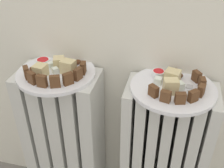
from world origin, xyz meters
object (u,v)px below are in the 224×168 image
Objects in this scene: radiator_left at (66,144)px; radiator_right at (162,162)px; jam_bowl_left at (43,62)px; jam_bowl_right at (158,74)px; plate_left at (56,73)px; fork at (188,91)px; plate_right at (173,88)px.

radiator_left and radiator_right have the same top height.
jam_bowl_left is at bearing 175.92° from radiator_right.
radiator_right is 0.36m from jam_bowl_right.
plate_left reaches higher than radiator_right.
radiator_right is at bearing 159.39° from fork.
radiator_right is 7.08× the size of fork.
jam_bowl_right is at bearing 138.41° from plate_right.
radiator_right is (0.39, -0.00, 0.00)m from radiator_left.
jam_bowl_right reaches higher than plate_left.
jam_bowl_right reaches higher than radiator_left.
jam_bowl_right is (0.34, 0.05, 0.36)m from radiator_left.
jam_bowl_right is 0.45× the size of fork.
plate_right is at bearing 0.00° from radiator_right.
jam_bowl_right is at bearing 7.66° from plate_left.
fork is (0.04, -0.02, 0.34)m from radiator_right.
plate_left and plate_right have the same top height.
plate_left is 0.43m from fork.
jam_bowl_left is 1.15× the size of jam_bowl_right.
radiator_right is 2.46× the size of plate_left.
fork reaches higher than plate_right.
radiator_left is at bearing 177.81° from fork.
fork is at bearing -20.61° from plate_right.
plate_right is at bearing -41.59° from jam_bowl_right.
radiator_right is 13.75× the size of jam_bowl_left.
jam_bowl_left is at bearing 175.92° from plate_right.
jam_bowl_left reaches higher than radiator_right.
radiator_right is at bearing -41.59° from jam_bowl_right.
fork is at bearing -33.08° from jam_bowl_right.
jam_bowl_right is at bearing 138.41° from radiator_right.
plate_right is at bearing 159.39° from fork.
radiator_right is at bearing -4.08° from jam_bowl_left.
plate_left is at bearing -27.90° from jam_bowl_left.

